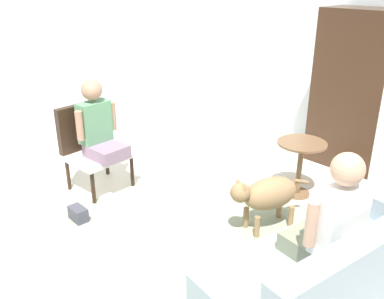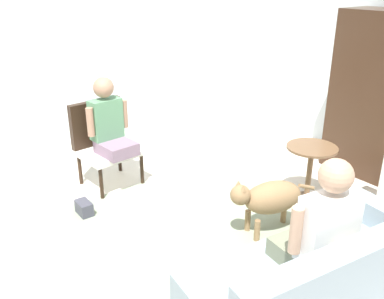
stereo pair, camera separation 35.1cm
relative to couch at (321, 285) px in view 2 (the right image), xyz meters
name	(u,v)px [view 2 (the right image)]	position (x,y,z in m)	size (l,w,h in m)	color
ground_plane	(213,228)	(-1.36, 0.14, -0.30)	(7.16, 7.16, 0.00)	beige
left_wall	(97,42)	(-4.40, 0.44, 1.11)	(0.12, 6.07, 2.83)	silver
area_rug	(192,237)	(-1.36, -0.13, -0.30)	(2.53, 2.50, 0.01)	gray
couch	(321,285)	(0.00, 0.00, 0.00)	(1.08, 1.92, 0.84)	#8EA0AD
armchair	(103,138)	(-2.96, -0.24, 0.25)	(0.64, 0.70, 0.97)	black
person_on_couch	(322,227)	(-0.04, -0.02, 0.46)	(0.49, 0.58, 0.84)	slate
person_on_armchair	(109,123)	(-2.79, -0.22, 0.48)	(0.52, 0.51, 0.84)	gray
round_end_table	(310,164)	(-1.19, 1.32, 0.14)	(0.53, 0.53, 0.64)	brown
dog	(270,198)	(-1.00, 0.52, 0.07)	(0.45, 0.88, 0.59)	olive
armoire_cabinet	(378,96)	(-1.22, 2.52, 0.68)	(1.02, 0.56, 1.96)	#382316
handbag	(84,208)	(-2.36, -0.78, -0.23)	(0.21, 0.12, 0.14)	#3F3F4C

